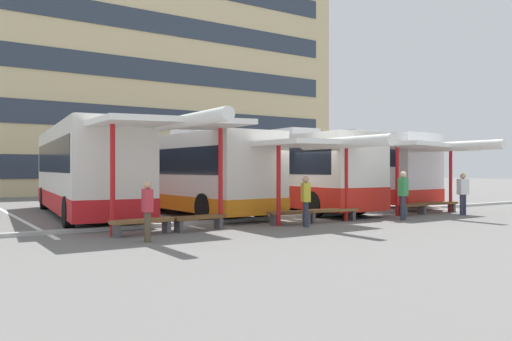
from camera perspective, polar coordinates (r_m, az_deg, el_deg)
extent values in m
plane|color=slate|center=(18.73, 4.69, -5.49)|extent=(160.00, 160.00, 0.00)
cube|color=#D1BC8C|center=(45.92, -18.63, 9.29)|extent=(41.22, 15.19, 18.27)
cube|color=#2D3847|center=(38.01, -15.71, 0.41)|extent=(37.92, 0.08, 1.61)
cube|color=#2D3847|center=(38.20, -15.72, 5.90)|extent=(37.92, 0.08, 1.61)
cube|color=#2D3847|center=(38.73, -15.72, 11.28)|extent=(37.92, 0.08, 1.61)
cube|color=#2D3847|center=(39.60, -15.73, 16.47)|extent=(37.92, 0.08, 1.61)
cube|color=silver|center=(21.12, -18.68, 0.20)|extent=(3.65, 11.73, 3.17)
cube|color=red|center=(21.16, -18.67, -3.19)|extent=(3.69, 11.78, 0.67)
cube|color=black|center=(21.13, -18.68, 1.41)|extent=(3.59, 10.82, 1.17)
cube|color=black|center=(26.81, -20.59, 1.00)|extent=(2.23, 0.30, 1.90)
cube|color=silver|center=(19.78, -18.03, 5.32)|extent=(1.73, 2.34, 0.36)
cylinder|color=black|center=(25.16, -22.79, -2.91)|extent=(0.40, 1.02, 1.00)
cylinder|color=black|center=(25.46, -17.54, -2.87)|extent=(0.40, 1.02, 1.00)
cylinder|color=black|center=(16.88, -20.38, -4.42)|extent=(0.40, 1.02, 1.00)
cylinder|color=black|center=(17.33, -12.68, -4.29)|extent=(0.40, 1.02, 1.00)
cube|color=silver|center=(21.71, -8.09, -0.14)|extent=(3.00, 11.04, 2.91)
cube|color=orange|center=(21.75, -8.09, -3.23)|extent=(3.04, 11.08, 0.57)
cube|color=black|center=(21.71, -8.09, 0.94)|extent=(2.99, 10.16, 1.00)
cube|color=black|center=(26.67, -13.46, 0.67)|extent=(2.29, 0.16, 1.75)
cube|color=silver|center=(20.56, -6.34, 4.41)|extent=(1.64, 2.26, 0.36)
cylinder|color=black|center=(24.81, -14.67, -2.95)|extent=(0.34, 1.01, 1.00)
cylinder|color=black|center=(25.75, -9.67, -2.83)|extent=(0.34, 1.01, 1.00)
cylinder|color=black|center=(17.78, -5.79, -4.18)|extent=(0.34, 1.01, 1.00)
cylinder|color=black|center=(19.08, 0.50, -3.88)|extent=(0.34, 1.01, 1.00)
cube|color=silver|center=(23.75, 1.86, -0.04)|extent=(2.77, 12.41, 2.97)
cube|color=red|center=(23.77, 1.86, -2.55)|extent=(2.81, 12.45, 0.89)
cube|color=black|center=(23.75, 1.86, 0.94)|extent=(2.77, 11.42, 1.06)
cube|color=black|center=(29.06, -4.88, 0.70)|extent=(2.17, 0.13, 1.78)
cube|color=silver|center=(22.53, 4.05, 4.18)|extent=(1.53, 2.24, 0.36)
cylinder|color=black|center=(27.18, -5.51, -2.67)|extent=(0.32, 1.01, 1.00)
cylinder|color=black|center=(28.26, -1.38, -2.56)|extent=(0.32, 1.01, 1.00)
cylinder|color=black|center=(19.43, 6.59, -3.81)|extent=(0.32, 1.01, 1.00)
cylinder|color=black|center=(20.91, 11.46, -3.53)|extent=(0.32, 1.01, 1.00)
cube|color=silver|center=(27.24, 8.33, 0.19)|extent=(2.95, 12.19, 3.17)
cube|color=red|center=(27.26, 8.33, -2.43)|extent=(2.99, 12.23, 0.68)
cube|color=black|center=(27.24, 8.33, 1.37)|extent=(2.94, 11.22, 0.95)
cube|color=black|center=(31.87, 0.84, 0.88)|extent=(2.23, 0.16, 1.90)
cube|color=silver|center=(26.22, 10.62, 4.05)|extent=(1.59, 2.25, 0.36)
cylinder|color=black|center=(29.95, 0.81, -2.41)|extent=(0.33, 1.01, 1.00)
cylinder|color=black|center=(31.37, 4.26, -2.29)|extent=(0.33, 1.01, 1.00)
cylinder|color=black|center=(23.35, 13.81, -3.14)|extent=(0.33, 1.01, 1.00)
cylinder|color=black|center=(25.16, 17.29, -2.91)|extent=(0.33, 1.01, 1.00)
cube|color=white|center=(21.13, -25.31, -4.85)|extent=(0.16, 14.00, 0.01)
cube|color=white|center=(22.13, -14.24, -4.61)|extent=(0.16, 14.00, 0.01)
cube|color=white|center=(23.86, -4.46, -4.26)|extent=(0.16, 14.00, 0.01)
cube|color=white|center=(26.19, 3.79, -3.87)|extent=(0.16, 14.00, 0.01)
cube|color=white|center=(28.96, 10.57, -3.48)|extent=(0.16, 14.00, 0.01)
cylinder|color=red|center=(14.36, -15.86, -1.00)|extent=(0.14, 0.14, 3.11)
cylinder|color=red|center=(15.70, -4.02, -0.89)|extent=(0.14, 0.14, 3.11)
cube|color=white|center=(15.00, -9.68, 5.31)|extent=(4.38, 2.72, 0.25)
cylinder|color=white|center=(13.91, -7.67, 5.60)|extent=(0.36, 4.38, 0.36)
cube|color=brown|center=(14.53, -12.69, -5.55)|extent=(1.84, 0.59, 0.10)
cube|color=#4C4C51|center=(14.24, -15.43, -6.58)|extent=(0.15, 0.35, 0.35)
cube|color=#4C4C51|center=(14.90, -10.06, -6.28)|extent=(0.15, 0.35, 0.35)
cube|color=brown|center=(15.31, -6.43, -5.26)|extent=(1.74, 0.59, 0.10)
cube|color=#4C4C51|center=(14.97, -8.71, -6.25)|extent=(0.15, 0.35, 0.35)
cube|color=#4C4C51|center=(15.72, -4.25, -5.94)|extent=(0.15, 0.35, 0.35)
cylinder|color=red|center=(16.38, 2.56, -1.69)|extent=(0.14, 0.14, 2.63)
cylinder|color=red|center=(18.27, 10.12, -1.50)|extent=(0.14, 0.14, 2.63)
cube|color=white|center=(17.30, 6.55, 3.03)|extent=(3.97, 3.21, 0.22)
cylinder|color=white|center=(16.21, 9.85, 3.11)|extent=(0.36, 3.97, 0.36)
cube|color=brown|center=(16.90, 3.88, -4.75)|extent=(1.61, 0.59, 0.10)
cube|color=#4C4C51|center=(16.60, 1.98, -5.61)|extent=(0.16, 0.35, 0.35)
cube|color=#4C4C51|center=(17.25, 5.71, -5.39)|extent=(0.16, 0.35, 0.35)
cube|color=brown|center=(18.00, 8.56, -4.44)|extent=(2.03, 0.67, 0.10)
cube|color=#4C4C51|center=(17.55, 6.27, -5.30)|extent=(0.16, 0.35, 0.35)
cube|color=#4C4C51|center=(18.51, 10.73, -5.02)|extent=(0.16, 0.35, 0.35)
cylinder|color=red|center=(20.61, 15.63, -1.24)|extent=(0.14, 0.14, 2.68)
cylinder|color=red|center=(23.25, 21.09, -1.09)|extent=(0.14, 0.14, 2.68)
cube|color=white|center=(21.92, 18.53, 2.55)|extent=(4.37, 2.70, 0.29)
cylinder|color=white|center=(21.20, 21.07, 2.55)|extent=(0.36, 4.37, 0.36)
cube|color=brown|center=(21.18, 17.24, -3.76)|extent=(1.58, 0.54, 0.10)
cube|color=#4C4C51|center=(20.69, 16.24, -4.47)|extent=(0.15, 0.34, 0.35)
cube|color=#4C4C51|center=(21.71, 18.19, -4.26)|extent=(0.15, 0.34, 0.35)
cube|color=brown|center=(22.72, 19.74, -3.49)|extent=(2.03, 0.67, 0.10)
cube|color=#4C4C51|center=(22.14, 18.20, -4.17)|extent=(0.16, 0.35, 0.35)
cube|color=#4C4C51|center=(23.34, 21.20, -3.95)|extent=(0.16, 0.35, 0.35)
cube|color=#ADADA8|center=(19.02, 3.99, -5.22)|extent=(44.00, 0.24, 0.12)
cylinder|color=#33384C|center=(16.18, 5.69, -4.96)|extent=(0.14, 0.14, 0.80)
cylinder|color=#33384C|center=(16.34, 5.56, -4.91)|extent=(0.14, 0.14, 0.80)
cube|color=gold|center=(16.21, 5.62, -2.46)|extent=(0.40, 0.52, 0.60)
sphere|color=tan|center=(16.20, 5.62, -1.01)|extent=(0.22, 0.22, 0.22)
cylinder|color=#33384C|center=(21.92, 22.44, -3.59)|extent=(0.14, 0.14, 0.83)
cylinder|color=#33384C|center=(21.79, 22.16, -3.61)|extent=(0.14, 0.14, 0.83)
cube|color=silver|center=(21.82, 22.30, -1.70)|extent=(0.50, 0.26, 0.62)
sphere|color=tan|center=(21.81, 22.30, -0.59)|extent=(0.22, 0.22, 0.22)
cylinder|color=brown|center=(13.08, -12.08, -6.26)|extent=(0.14, 0.14, 0.76)
cylinder|color=brown|center=(13.24, -12.21, -6.19)|extent=(0.14, 0.14, 0.76)
cube|color=#BF333F|center=(13.10, -12.15, -3.32)|extent=(0.29, 0.48, 0.57)
sphere|color=tan|center=(13.08, -12.15, -1.61)|extent=(0.21, 0.21, 0.21)
cylinder|color=#33384C|center=(18.97, 16.17, -4.10)|extent=(0.14, 0.14, 0.87)
cylinder|color=#33384C|center=(19.14, 16.35, -4.06)|extent=(0.14, 0.14, 0.87)
cube|color=#338C4C|center=(19.02, 16.26, -1.79)|extent=(0.55, 0.39, 0.65)
sphere|color=beige|center=(19.01, 16.26, -0.44)|extent=(0.24, 0.24, 0.24)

